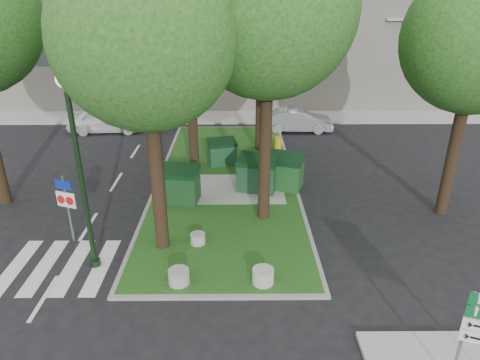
{
  "coord_description": "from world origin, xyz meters",
  "views": [
    {
      "loc": [
        1.01,
        -9.75,
        8.03
      ],
      "look_at": [
        1.11,
        3.69,
        2.0
      ],
      "focal_mm": 32.0,
      "sensor_mm": 36.0,
      "label": 1
    }
  ],
  "objects_px": {
    "dumpster_c": "(257,174)",
    "tree_median_near_left": "(147,18)",
    "dumpster_a": "(179,185)",
    "car_silver": "(297,120)",
    "tree_median_mid": "(190,17)",
    "bollard_right": "(263,276)",
    "bollard_left": "(179,277)",
    "bollard_mid": "(198,238)",
    "dumpster_b": "(222,152)",
    "car_white": "(106,120)",
    "traffic_sign_pole": "(67,201)",
    "dumpster_d": "(283,172)",
    "street_lamp": "(77,152)",
    "litter_bin": "(278,143)"
  },
  "relations": [
    {
      "from": "dumpster_c",
      "to": "car_silver",
      "type": "distance_m",
      "value": 9.04
    },
    {
      "from": "dumpster_b",
      "to": "bollard_left",
      "type": "height_order",
      "value": "dumpster_b"
    },
    {
      "from": "dumpster_b",
      "to": "traffic_sign_pole",
      "type": "relative_size",
      "value": 0.63
    },
    {
      "from": "litter_bin",
      "to": "traffic_sign_pole",
      "type": "height_order",
      "value": "traffic_sign_pole"
    },
    {
      "from": "tree_median_near_left",
      "to": "traffic_sign_pole",
      "type": "relative_size",
      "value": 4.28
    },
    {
      "from": "tree_median_mid",
      "to": "car_white",
      "type": "bearing_deg",
      "value": 133.33
    },
    {
      "from": "tree_median_near_left",
      "to": "street_lamp",
      "type": "bearing_deg",
      "value": -154.44
    },
    {
      "from": "tree_median_near_left",
      "to": "car_white",
      "type": "bearing_deg",
      "value": 113.31
    },
    {
      "from": "tree_median_near_left",
      "to": "tree_median_mid",
      "type": "distance_m",
      "value": 6.53
    },
    {
      "from": "bollard_right",
      "to": "litter_bin",
      "type": "relative_size",
      "value": 0.92
    },
    {
      "from": "dumpster_a",
      "to": "car_white",
      "type": "distance_m",
      "value": 11.17
    },
    {
      "from": "tree_median_mid",
      "to": "bollard_left",
      "type": "xyz_separation_m",
      "value": [
        0.21,
        -8.56,
        -6.64
      ]
    },
    {
      "from": "traffic_sign_pole",
      "to": "tree_median_mid",
      "type": "bearing_deg",
      "value": 78.68
    },
    {
      "from": "car_white",
      "to": "car_silver",
      "type": "relative_size",
      "value": 1.06
    },
    {
      "from": "bollard_left",
      "to": "bollard_mid",
      "type": "distance_m",
      "value": 2.18
    },
    {
      "from": "traffic_sign_pole",
      "to": "car_white",
      "type": "distance_m",
      "value": 12.74
    },
    {
      "from": "tree_median_near_left",
      "to": "car_white",
      "type": "height_order",
      "value": "tree_median_near_left"
    },
    {
      "from": "tree_median_near_left",
      "to": "dumpster_b",
      "type": "xyz_separation_m",
      "value": [
        1.68,
        7.33,
        -6.59
      ]
    },
    {
      "from": "dumpster_c",
      "to": "tree_median_near_left",
      "type": "bearing_deg",
      "value": -112.82
    },
    {
      "from": "litter_bin",
      "to": "car_silver",
      "type": "distance_m",
      "value": 3.82
    },
    {
      "from": "dumpster_d",
      "to": "litter_bin",
      "type": "height_order",
      "value": "dumpster_d"
    },
    {
      "from": "bollard_right",
      "to": "bollard_mid",
      "type": "bearing_deg",
      "value": 134.23
    },
    {
      "from": "tree_median_near_left",
      "to": "bollard_right",
      "type": "bearing_deg",
      "value": -32.99
    },
    {
      "from": "bollard_right",
      "to": "car_white",
      "type": "relative_size",
      "value": 0.14
    },
    {
      "from": "dumpster_b",
      "to": "dumpster_c",
      "type": "xyz_separation_m",
      "value": [
        1.6,
        -2.98,
        0.13
      ]
    },
    {
      "from": "tree_median_near_left",
      "to": "car_silver",
      "type": "relative_size",
      "value": 2.51
    },
    {
      "from": "bollard_right",
      "to": "car_white",
      "type": "height_order",
      "value": "car_white"
    },
    {
      "from": "dumpster_a",
      "to": "bollard_left",
      "type": "relative_size",
      "value": 2.82
    },
    {
      "from": "bollard_left",
      "to": "car_white",
      "type": "relative_size",
      "value": 0.14
    },
    {
      "from": "dumpster_c",
      "to": "car_white",
      "type": "xyz_separation_m",
      "value": [
        -8.85,
        8.59,
        -0.09
      ]
    },
    {
      "from": "dumpster_b",
      "to": "street_lamp",
      "type": "height_order",
      "value": "street_lamp"
    },
    {
      "from": "tree_median_mid",
      "to": "bollard_right",
      "type": "bearing_deg",
      "value": -72.67
    },
    {
      "from": "dumpster_a",
      "to": "car_silver",
      "type": "bearing_deg",
      "value": 66.57
    },
    {
      "from": "dumpster_d",
      "to": "bollard_right",
      "type": "bearing_deg",
      "value": -81.4
    },
    {
      "from": "bollard_right",
      "to": "litter_bin",
      "type": "xyz_separation_m",
      "value": [
        1.44,
        11.49,
        0.12
      ]
    },
    {
      "from": "dumpster_c",
      "to": "traffic_sign_pole",
      "type": "height_order",
      "value": "traffic_sign_pole"
    },
    {
      "from": "tree_median_near_left",
      "to": "car_white",
      "type": "distance_m",
      "value": 15.54
    },
    {
      "from": "litter_bin",
      "to": "street_lamp",
      "type": "xyz_separation_m",
      "value": [
        -6.7,
        -10.43,
        3.37
      ]
    },
    {
      "from": "dumpster_a",
      "to": "bollard_right",
      "type": "relative_size",
      "value": 2.74
    },
    {
      "from": "bollard_left",
      "to": "bollard_right",
      "type": "xyz_separation_m",
      "value": [
        2.46,
        0.0,
        0.01
      ]
    },
    {
      "from": "car_silver",
      "to": "litter_bin",
      "type": "bearing_deg",
      "value": 157.37
    },
    {
      "from": "dumpster_c",
      "to": "car_silver",
      "type": "relative_size",
      "value": 0.45
    },
    {
      "from": "dumpster_b",
      "to": "car_silver",
      "type": "height_order",
      "value": "car_silver"
    },
    {
      "from": "tree_median_mid",
      "to": "dumpster_b",
      "type": "distance_m",
      "value": 6.42
    },
    {
      "from": "dumpster_b",
      "to": "bollard_mid",
      "type": "height_order",
      "value": "dumpster_b"
    },
    {
      "from": "dumpster_c",
      "to": "bollard_left",
      "type": "distance_m",
      "value": 6.93
    },
    {
      "from": "dumpster_d",
      "to": "bollard_left",
      "type": "bearing_deg",
      "value": -99.98
    },
    {
      "from": "tree_median_mid",
      "to": "bollard_left",
      "type": "bearing_deg",
      "value": -88.61
    },
    {
      "from": "dumpster_c",
      "to": "traffic_sign_pole",
      "type": "relative_size",
      "value": 0.76
    },
    {
      "from": "bollard_left",
      "to": "traffic_sign_pole",
      "type": "xyz_separation_m",
      "value": [
        -3.98,
        2.5,
        1.24
      ]
    }
  ]
}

